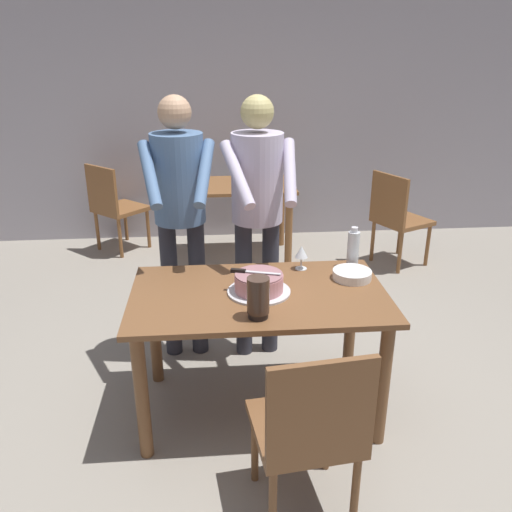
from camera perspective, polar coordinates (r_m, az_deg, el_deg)
name	(u,v)px	position (r m, az deg, el deg)	size (l,w,h in m)	color
ground_plane	(259,407)	(3.24, 0.28, -16.00)	(14.00, 14.00, 0.00)	gray
back_wall	(232,110)	(5.69, -2.57, 15.48)	(10.00, 0.12, 2.70)	#ADA8B2
main_dining_table	(259,313)	(2.89, 0.31, -6.21)	(1.38, 0.82, 0.75)	brown
cake_on_platter	(258,284)	(2.82, 0.26, -3.00)	(0.34, 0.34, 0.11)	silver
cake_knife	(245,271)	(2.80, -1.18, -1.68)	(0.27, 0.10, 0.02)	silver
plate_stack	(352,275)	(3.04, 10.34, -1.98)	(0.22, 0.22, 0.05)	white
wine_glass_near	(301,253)	(3.10, 4.94, 0.36)	(0.08, 0.08, 0.14)	silver
water_bottle	(353,249)	(3.17, 10.46, 0.76)	(0.07, 0.07, 0.25)	silver
hurricane_lamp	(258,297)	(2.54, 0.24, -4.51)	(0.11, 0.11, 0.21)	black
person_cutting_cake	(257,202)	(3.30, 0.16, 5.87)	(0.46, 0.57, 1.72)	#2D2D38
person_standing_beside	(180,202)	(3.32, -8.27, 5.76)	(0.47, 0.56, 1.72)	#2D2D38
chair_near_side	(310,428)	(2.34, 5.83, -18.03)	(0.49, 0.49, 0.90)	brown
background_table	(242,200)	(5.15, -1.53, 6.04)	(1.00, 0.70, 0.74)	brown
background_chair_0	(114,205)	(5.50, -15.08, 5.38)	(0.62, 0.62, 0.90)	brown
background_chair_1	(397,216)	(5.13, 15.00, 4.21)	(0.59, 0.59, 0.90)	brown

